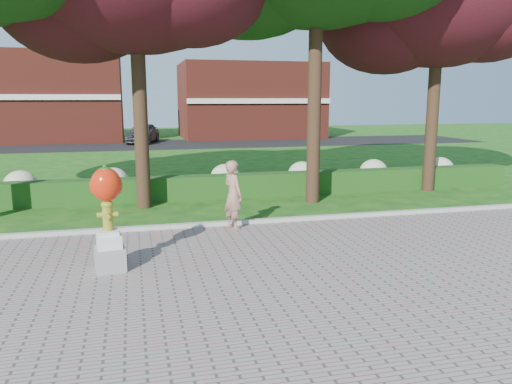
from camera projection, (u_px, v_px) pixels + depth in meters
ground at (247, 261)px, 10.67m from camera, size 100.00×100.00×0.00m
walkway at (312, 351)px, 6.85m from camera, size 40.00×14.00×0.04m
curb at (223, 224)px, 13.52m from camera, size 40.00×0.18×0.15m
lawn_hedge at (202, 187)px, 17.27m from camera, size 24.00×0.70×0.80m
hydrangea_row at (214, 178)px, 18.33m from camera, size 20.10×1.10×0.99m
street at (164, 144)px, 37.37m from camera, size 50.00×8.00×0.02m
building_left at (32, 97)px, 40.09m from camera, size 14.00×8.00×7.00m
building_right at (249, 101)px, 44.39m from camera, size 12.00×8.00×6.40m
hydrant_sculpture at (108, 215)px, 9.82m from camera, size 0.65×0.65×2.13m
woman at (233, 195)px, 13.02m from camera, size 0.66×0.78×1.81m
parked_car at (143, 133)px, 38.46m from camera, size 2.99×4.86×1.55m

